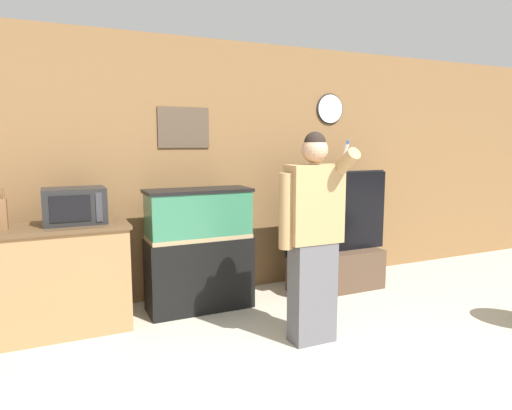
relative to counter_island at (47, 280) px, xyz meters
name	(u,v)px	position (x,y,z in m)	size (l,w,h in m)	color
wall_back_paneled	(208,169)	(1.56, 0.46, 0.85)	(10.00, 0.08, 2.60)	brown
counter_island	(47,280)	(0.00, 0.00, 0.00)	(1.33, 0.57, 0.91)	olive
microwave	(74,206)	(0.25, 0.02, 0.60)	(0.49, 0.34, 0.30)	black
aquarium_on_stand	(199,249)	(1.32, 0.01, 0.12)	(0.98, 0.39, 1.15)	black
tv_on_stand	(336,256)	(2.82, -0.06, -0.08)	(1.23, 0.40, 1.28)	#4C3828
person_standing	(313,235)	(1.90, -1.05, 0.41)	(0.52, 0.40, 1.66)	#515156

